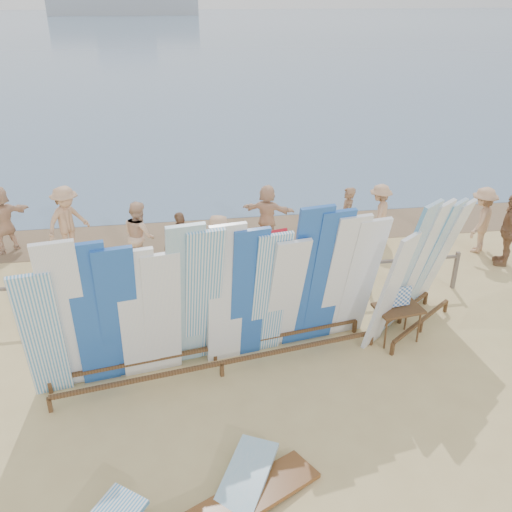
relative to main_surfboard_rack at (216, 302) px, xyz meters
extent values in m
plane|color=#D5BB7A|center=(-0.39, -0.87, -1.38)|extent=(160.00, 160.00, 0.00)
cube|color=slate|center=(-0.39, 127.13, -1.38)|extent=(320.00, 240.00, 0.02)
cube|color=brown|center=(-0.39, 6.33, -1.38)|extent=(40.00, 2.60, 0.01)
cube|color=#999EA3|center=(-12.39, 179.13, 2.64)|extent=(45.00, 8.00, 8.00)
cube|color=#6E5F53|center=(-0.39, 2.13, -0.58)|extent=(12.00, 0.06, 0.06)
cube|color=#6E5F53|center=(-2.39, 2.13, -0.93)|extent=(0.08, 0.08, 0.90)
cube|color=#6E5F53|center=(-0.39, 2.13, -0.93)|extent=(0.08, 0.08, 0.90)
cube|color=#6E5F53|center=(1.61, 2.13, -0.93)|extent=(0.08, 0.08, 0.90)
cube|color=#6E5F53|center=(3.61, 2.13, -0.93)|extent=(0.08, 0.08, 0.90)
cube|color=#6E5F53|center=(5.61, 2.13, -0.93)|extent=(0.08, 0.08, 0.90)
cube|color=brown|center=(0.05, -0.24, -1.10)|extent=(5.67, 1.03, 0.07)
cube|color=brown|center=(-0.04, 0.24, -1.10)|extent=(5.67, 1.03, 0.07)
cube|color=white|center=(-2.76, -0.47, -0.11)|extent=(0.71, 0.77, 2.53)
cube|color=white|center=(-2.37, -0.40, 0.13)|extent=(0.74, 0.95, 3.02)
cube|color=#2357B2|center=(-1.98, -0.34, 0.08)|extent=(0.73, 0.86, 2.92)
cube|color=#2357B2|center=(-1.59, -0.27, 0.02)|extent=(0.74, 0.90, 2.80)
cube|color=white|center=(-1.29, -0.22, -0.03)|extent=(0.72, 0.80, 2.70)
cube|color=white|center=(-0.90, -0.15, -0.09)|extent=(0.72, 0.81, 2.58)
cube|color=#80B5CE|center=(-0.51, -0.09, 0.15)|extent=(0.76, 1.06, 3.05)
cube|color=white|center=(-0.22, -0.04, 0.08)|extent=(0.77, 1.08, 2.93)
cube|color=white|center=(0.17, 0.03, 0.07)|extent=(0.70, 0.70, 2.89)
cube|color=#2357B2|center=(0.56, 0.10, 0.01)|extent=(0.71, 0.75, 2.77)
cube|color=white|center=(0.95, 0.16, -0.06)|extent=(0.72, 0.79, 2.64)
cube|color=white|center=(1.25, 0.21, -0.13)|extent=(0.74, 0.91, 2.50)
cube|color=#2357B2|center=(1.64, 0.28, 0.14)|extent=(0.73, 0.87, 3.04)
cube|color=#2357B2|center=(2.03, 0.35, 0.08)|extent=(0.73, 0.86, 2.92)
cube|color=white|center=(2.32, 0.40, 0.02)|extent=(0.74, 0.90, 2.80)
cube|color=white|center=(2.71, 0.46, -0.04)|extent=(0.73, 0.89, 2.68)
cube|color=brown|center=(4.10, 0.53, -1.11)|extent=(1.73, 1.33, 0.06)
cube|color=brown|center=(3.82, 0.90, -1.11)|extent=(1.73, 1.33, 0.06)
cube|color=white|center=(3.17, 0.12, -0.16)|extent=(0.85, 0.85, 2.43)
cube|color=white|center=(3.57, 0.42, 0.07)|extent=(0.94, 0.98, 2.91)
cube|color=white|center=(3.97, 0.72, 0.02)|extent=(0.96, 1.00, 2.79)
cube|color=white|center=(4.37, 1.03, -0.04)|extent=(0.97, 1.01, 2.67)
cube|color=white|center=(4.70, 1.28, -0.10)|extent=(0.97, 1.03, 2.55)
cube|color=brown|center=(3.51, 0.39, -0.69)|extent=(0.94, 0.73, 0.05)
cube|color=white|center=(3.51, 0.39, -0.43)|extent=(0.46, 0.10, 0.41)
cube|color=red|center=(-0.39, 3.14, -1.04)|extent=(0.65, 0.60, 0.05)
cube|color=red|center=(-0.36, 3.40, -0.74)|extent=(0.61, 0.24, 0.59)
cube|color=red|center=(0.98, 3.02, -1.06)|extent=(0.72, 0.70, 0.05)
cube|color=red|center=(0.88, 3.24, -0.77)|extent=(0.57, 0.39, 0.55)
cube|color=red|center=(1.90, 3.35, -0.83)|extent=(0.62, 0.83, 0.54)
cube|color=red|center=(1.82, 3.63, -0.49)|extent=(0.47, 0.27, 0.34)
imported|color=beige|center=(-1.48, 4.30, -0.52)|extent=(0.71, 0.92, 1.71)
imported|color=tan|center=(0.34, 3.08, -0.52)|extent=(0.76, 0.93, 1.73)
imported|color=beige|center=(-5.01, 5.82, -0.49)|extent=(1.59, 1.50, 1.78)
imported|color=tan|center=(7.16, 3.90, -0.51)|extent=(1.12, 1.12, 1.74)
imported|color=beige|center=(1.86, 5.49, -0.60)|extent=(1.51, 1.00, 1.55)
imported|color=tan|center=(4.79, 4.88, -0.57)|extent=(0.96, 1.10, 1.61)
imported|color=#8C6042|center=(-0.49, 3.81, -0.59)|extent=(1.00, 0.79, 1.57)
imported|color=#8C6042|center=(3.81, 4.65, -0.55)|extent=(0.46, 0.67, 1.66)
imported|color=tan|center=(-3.30, 5.31, -0.46)|extent=(1.19, 1.19, 1.84)
imported|color=#8C6042|center=(7.42, 3.11, -0.46)|extent=(0.89, 1.17, 1.83)
camera|label=1|loc=(-0.55, -7.94, 4.73)|focal=38.00mm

